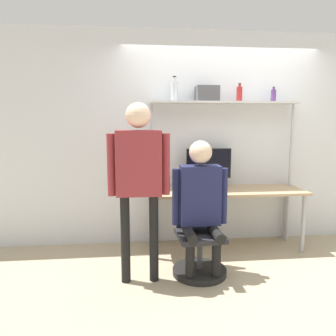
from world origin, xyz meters
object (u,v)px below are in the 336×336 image
(bottle_clear, at_px, (174,91))
(bottle_red, at_px, (239,94))
(monitor, at_px, (209,166))
(laptop, at_px, (192,186))
(person_seated, at_px, (201,198))
(office_chair, at_px, (199,248))
(bottle_purple, at_px, (273,95))
(person_standing, at_px, (139,169))
(cell_phone, at_px, (214,192))
(storage_box, at_px, (207,94))

(bottle_clear, distance_m, bottle_red, 0.81)
(monitor, xyz_separation_m, bottle_red, (0.37, -0.01, 0.89))
(laptop, relative_size, person_seated, 0.23)
(office_chair, height_order, bottle_clear, bottle_clear)
(laptop, relative_size, bottle_purple, 1.78)
(person_standing, bearing_deg, cell_phone, 34.61)
(office_chair, xyz_separation_m, bottle_purple, (1.08, 0.79, 1.63))
(monitor, height_order, cell_phone, monitor)
(person_standing, distance_m, bottle_purple, 2.07)
(bottle_clear, bearing_deg, bottle_purple, -0.00)
(bottle_red, bearing_deg, laptop, -160.61)
(laptop, bearing_deg, office_chair, -91.95)
(laptop, xyz_separation_m, cell_phone, (0.26, -0.08, -0.07))
(laptop, height_order, cell_phone, laptop)
(laptop, xyz_separation_m, bottle_clear, (-0.18, 0.22, 1.13))
(monitor, distance_m, person_seated, 0.91)
(person_seated, relative_size, storage_box, 5.13)
(cell_phone, relative_size, bottle_clear, 0.51)
(monitor, bearing_deg, bottle_purple, -0.58)
(person_seated, relative_size, bottle_purple, 7.60)
(cell_phone, bearing_deg, storage_box, 98.28)
(bottle_clear, xyz_separation_m, storage_box, (0.40, 0.00, -0.03))
(monitor, distance_m, bottle_clear, 1.02)
(office_chair, distance_m, bottle_purple, 2.11)
(laptop, relative_size, storage_box, 1.20)
(monitor, xyz_separation_m, bottle_clear, (-0.44, -0.01, 0.92))
(laptop, relative_size, bottle_red, 1.47)
(cell_phone, bearing_deg, bottle_red, 39.15)
(monitor, height_order, office_chair, monitor)
(office_chair, xyz_separation_m, bottle_clear, (-0.16, 0.79, 1.68))
(person_seated, height_order, bottle_red, bottle_red)
(person_seated, distance_m, bottle_red, 1.52)
(person_seated, distance_m, bottle_purple, 1.74)
(bottle_purple, bearing_deg, laptop, -168.29)
(laptop, relative_size, cell_phone, 2.17)
(bottle_clear, distance_m, bottle_purple, 1.25)
(bottle_red, bearing_deg, person_standing, -144.03)
(monitor, bearing_deg, office_chair, -109.25)
(bottle_clear, height_order, bottle_purple, bottle_clear)
(office_chair, relative_size, person_seated, 0.64)
(cell_phone, distance_m, storage_box, 1.20)
(person_standing, xyz_separation_m, bottle_clear, (0.45, 0.91, 0.81))
(laptop, height_order, bottle_purple, bottle_purple)
(cell_phone, distance_m, person_standing, 1.16)
(monitor, relative_size, person_seated, 0.41)
(person_standing, height_order, bottle_clear, bottle_clear)
(cell_phone, height_order, office_chair, office_chair)
(person_seated, bearing_deg, laptop, 88.41)
(monitor, height_order, laptop, monitor)
(laptop, height_order, person_standing, person_standing)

